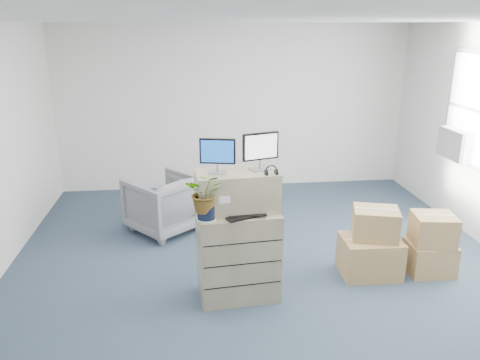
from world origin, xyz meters
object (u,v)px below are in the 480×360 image
Objects in this scene: filing_cabinet_lower at (238,255)px; office_chair at (163,201)px; keyboard at (245,215)px; monitor_left at (218,154)px; monitor_right at (261,149)px; water_bottle at (247,197)px; potted_plant at (206,198)px.

filing_cabinet_lower reaches higher than office_chair.
monitor_left is at bearing 127.53° from keyboard.
monitor_left reaches higher than filing_cabinet_lower.
monitor_right is 0.44× the size of office_chair.
water_bottle is (0.30, 0.06, -0.48)m from monitor_left.
monitor_left is (-0.20, 0.03, 1.08)m from filing_cabinet_lower.
water_bottle reaches higher than office_chair.
potted_plant is (-0.39, -0.05, 0.21)m from keyboard.
potted_plant reaches higher than office_chair.
monitor_left reaches higher than office_chair.
monitor_left is at bearing 69.75° from office_chair.
keyboard is at bearing -66.85° from filing_cabinet_lower.
keyboard is at bearing -17.67° from monitor_left.
filing_cabinet_lower is at bearing 2.31° from monitor_left.
monitor_right reaches higher than water_bottle.
monitor_left reaches higher than keyboard.
keyboard is at bearing 74.94° from office_chair.
potted_plant is at bearing -158.86° from filing_cabinet_lower.
filing_cabinet_lower is 3.89× the size of water_bottle.
water_bottle reaches higher than filing_cabinet_lower.
monitor_left is 1.43× the size of water_bottle.
monitor_left is 0.92× the size of monitor_right.
keyboard is (0.06, -0.11, 0.49)m from filing_cabinet_lower.
monitor_right is 0.89× the size of keyboard.
potted_plant reaches higher than filing_cabinet_lower.
monitor_right is 0.74m from potted_plant.
monitor_left reaches higher than potted_plant.
monitor_right is at bearing 20.43° from monitor_left.
filing_cabinet_lower is at bearing -174.96° from monitor_right.
keyboard is 0.45m from potted_plant.
monitor_right reaches higher than keyboard.
monitor_left is at bearing 171.08° from monitor_right.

